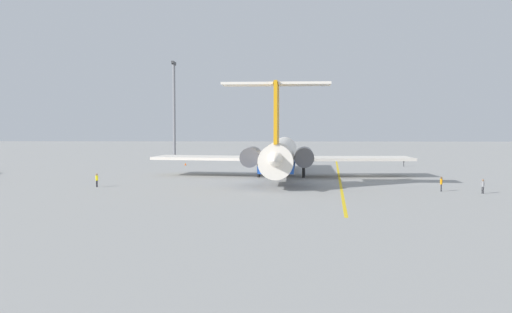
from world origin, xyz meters
TOP-DOWN VIEW (x-y plane):
  - ground at (0.00, 0.00)m, footprint 357.45×357.45m
  - main_jetliner at (-5.03, 13.44)m, footprint 46.58×41.34m
  - ground_crew_near_nose at (-22.70, -5.94)m, footprint 0.46×0.29m
  - ground_crew_near_tail at (-19.00, 37.96)m, footprint 0.29×0.40m
  - ground_crew_portside at (-24.80, -10.23)m, footprint 0.28×0.43m
  - ground_crew_starboard at (18.06, -10.97)m, footprint 0.45×0.29m
  - safety_cone_nose at (20.10, 32.20)m, footprint 0.40×0.40m
  - taxiway_centreline at (-3.72, 4.27)m, footprint 77.68×8.55m
  - light_mast at (49.40, 39.44)m, footprint 4.00×0.70m

SIDE VIEW (x-z plane):
  - ground at x=0.00m, z-range 0.00..0.00m
  - taxiway_centreline at x=-3.72m, z-range 0.00..0.01m
  - safety_cone_nose at x=20.10m, z-range 0.00..0.55m
  - ground_crew_portside at x=-24.80m, z-range 0.23..1.97m
  - ground_crew_near_tail at x=-19.00m, z-range 0.24..2.05m
  - ground_crew_starboard at x=18.06m, z-range 0.24..2.06m
  - ground_crew_near_nose at x=-22.70m, z-range 0.24..2.08m
  - main_jetliner at x=-5.03m, z-range -3.08..10.48m
  - light_mast at x=49.40m, z-range 1.20..25.21m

